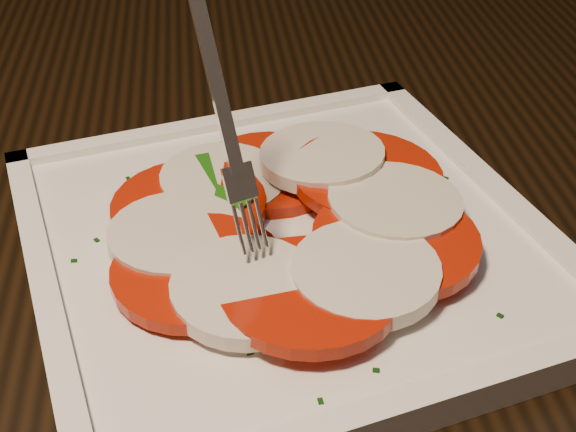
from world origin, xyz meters
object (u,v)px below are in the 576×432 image
(fork, at_px, (215,101))
(plate, at_px, (288,245))
(table, at_px, (205,291))
(chair, at_px, (211,29))

(fork, bearing_deg, plate, -21.04)
(table, relative_size, chair, 1.35)
(fork, bearing_deg, table, 77.38)
(chair, distance_m, fork, 0.94)
(fork, bearing_deg, chair, 66.56)
(table, height_order, plate, plate)
(chair, bearing_deg, fork, -90.16)
(table, distance_m, chair, 0.81)
(chair, bearing_deg, table, -91.35)
(plate, height_order, fork, fork)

